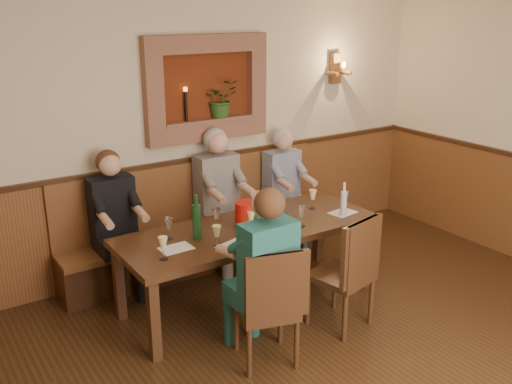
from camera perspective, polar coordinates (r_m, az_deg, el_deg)
room_shell at (r=3.46m, az=16.26°, el=4.68°), size 6.04×6.04×2.82m
wainscoting at (r=3.96m, az=14.55°, el=-13.95°), size 6.02×6.02×1.15m
wall_niche at (r=5.90m, az=-4.53°, el=9.91°), size 1.36×0.30×1.06m
wall_sconce at (r=6.82m, az=8.04°, el=12.08°), size 0.25×0.20×0.35m
dining_table at (r=5.17m, az=-0.62°, el=-4.29°), size 2.40×0.90×0.75m
bench at (r=6.06m, az=-5.48°, el=-4.45°), size 3.00×0.45×1.11m
chair_near_left at (r=4.51m, az=1.05°, el=-13.47°), size 0.54×0.54×0.98m
chair_near_right at (r=5.02m, az=8.60°, el=-10.03°), size 0.54×0.54×1.02m
person_bench_left at (r=5.53m, az=-13.66°, el=-4.38°), size 0.41×0.50×1.40m
person_bench_mid at (r=5.95m, az=-3.47°, el=-1.89°), size 0.44×0.54×1.47m
person_bench_right at (r=6.40m, az=3.00°, el=-0.86°), size 0.40×0.49×1.37m
person_chair_front at (r=4.42m, az=0.53°, el=-9.64°), size 0.42×0.52×1.43m
spittoon_bucket at (r=5.08m, az=-0.91°, el=-2.31°), size 0.25×0.25×0.24m
wine_bottle_green_a at (r=5.00m, az=0.18°, el=-2.29°), size 0.08×0.08×0.37m
wine_bottle_green_b at (r=4.85m, az=-5.96°, el=-2.90°), size 0.10×0.10×0.40m
water_bottle at (r=5.41m, az=8.75°, el=-1.11°), size 0.07×0.07×0.34m
tasting_sheet_a at (r=4.75m, az=-8.00°, el=-5.59°), size 0.27×0.19×0.00m
tasting_sheet_b at (r=5.17m, az=1.06°, el=-3.35°), size 0.32×0.24×0.00m
tasting_sheet_c at (r=5.55m, az=8.68°, el=-2.04°), size 0.28×0.22×0.00m
tasting_sheet_d at (r=4.75m, az=-2.31°, el=-5.40°), size 0.31×0.26×0.00m
wine_glass_0 at (r=4.70m, az=-3.93°, el=-4.47°), size 0.08×0.08×0.19m
wine_glass_1 at (r=4.77m, az=-0.48°, el=-4.08°), size 0.08×0.08×0.19m
wine_glass_2 at (r=5.14m, az=4.62°, el=-2.44°), size 0.08×0.08×0.19m
wine_glass_3 at (r=5.58m, az=8.84°, el=-0.90°), size 0.08×0.08×0.19m
wine_glass_4 at (r=5.59m, az=5.68°, el=-0.72°), size 0.08×0.08×0.19m
wine_glass_5 at (r=5.08m, az=-3.96°, el=-2.67°), size 0.08×0.08×0.19m
wine_glass_6 at (r=4.91m, az=-8.69°, el=-3.62°), size 0.08×0.08×0.19m
wine_glass_7 at (r=5.00m, az=-0.51°, el=-2.98°), size 0.08×0.08×0.19m
wine_glass_8 at (r=5.32m, az=1.21°, el=-1.65°), size 0.08×0.08×0.19m
wine_glass_9 at (r=4.53m, az=-9.26°, el=-5.59°), size 0.08×0.08×0.19m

